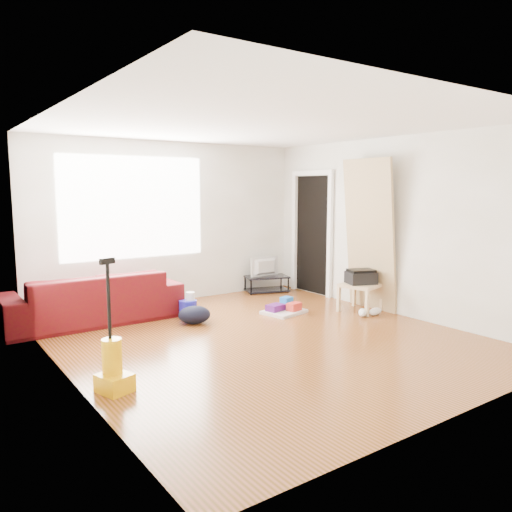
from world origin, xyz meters
TOP-DOWN VIEW (x-y plane):
  - room at (0.07, 0.15)m, footprint 4.51×5.01m
  - sofa at (-1.44, 1.95)m, footprint 2.29×0.90m
  - tv_stand at (1.65, 2.22)m, footprint 0.82×0.62m
  - tv at (1.65, 2.22)m, footprint 0.57×0.07m
  - side_table at (1.95, 0.31)m, footprint 0.61×0.61m
  - printer at (1.95, 0.31)m, footprint 0.48×0.43m
  - bucket at (-0.29, 1.41)m, footprint 0.29×0.29m
  - toilet_paper at (-0.25, 1.41)m, footprint 0.12×0.12m
  - cleaning_tray at (0.97, 0.86)m, footprint 0.64×0.55m
  - backpack at (-0.36, 1.10)m, footprint 0.51×0.45m
  - sneakers at (1.85, 0.05)m, footprint 0.47×0.26m
  - vacuum at (-2.00, -0.46)m, footprint 0.32×0.34m
  - door_panel at (2.13, 0.34)m, footprint 0.28×0.89m

SIDE VIEW (x-z plane):
  - sofa at x=-1.44m, z-range -0.33..0.33m
  - bucket at x=-0.29m, z-range -0.12..0.12m
  - backpack at x=-0.36m, z-range -0.12..0.12m
  - door_panel at x=2.13m, z-range -1.10..1.10m
  - sneakers at x=1.85m, z-range 0.00..0.11m
  - cleaning_tray at x=0.97m, z-range -0.04..0.16m
  - tv_stand at x=1.65m, z-range 0.01..0.28m
  - toilet_paper at x=-0.25m, z-range 0.12..0.24m
  - vacuum at x=-2.00m, z-range -0.37..0.81m
  - side_table at x=1.95m, z-range 0.14..0.55m
  - tv at x=1.65m, z-range 0.27..0.60m
  - printer at x=1.95m, z-range 0.41..0.61m
  - room at x=0.07m, z-range 0.00..2.51m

